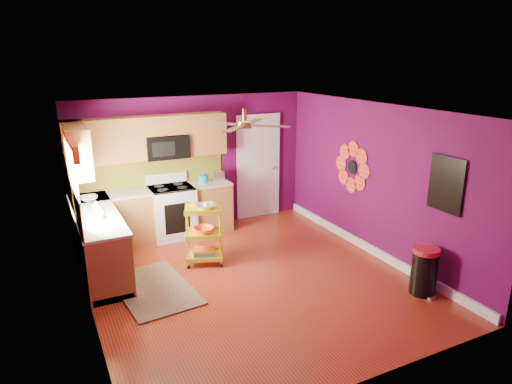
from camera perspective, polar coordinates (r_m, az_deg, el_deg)
ground at (r=6.92m, az=-0.59°, el=-10.86°), size 5.00×5.00×0.00m
room_envelope at (r=6.34m, az=-0.41°, el=2.38°), size 4.54×5.04×2.52m
lower_cabinets at (r=7.95m, az=-15.23°, el=-4.25°), size 2.81×2.31×0.94m
electric_range at (r=8.43m, az=-10.45°, el=-2.37°), size 0.76×0.66×1.13m
upper_cabinetry at (r=7.95m, az=-15.77°, el=5.94°), size 2.80×2.30×1.26m
left_window at (r=6.75m, az=-22.00°, el=2.95°), size 0.08×1.35×1.08m
panel_door at (r=9.20m, az=0.27°, el=3.06°), size 0.95×0.11×2.15m
right_wall_art at (r=7.34m, az=16.46°, el=2.17°), size 0.04×2.74×1.04m
ceiling_fan at (r=6.37m, az=-1.44°, el=8.49°), size 1.01×1.01×0.26m
shag_rug at (r=6.80m, az=-12.59°, el=-11.70°), size 1.09×1.63×0.02m
rolling_cart at (r=7.24m, az=-6.47°, el=-5.04°), size 0.68×0.59×1.03m
trash_can at (r=6.81m, az=20.28°, el=-9.24°), size 0.41×0.42×0.68m
teal_kettle at (r=8.44m, az=-6.63°, el=1.66°), size 0.18×0.18×0.21m
toaster at (r=8.57m, az=-4.81°, el=1.99°), size 0.22×0.15×0.18m
soap_bottle_a at (r=7.15m, az=-19.35°, el=-1.83°), size 0.09×0.09×0.20m
soap_bottle_b at (r=7.14m, az=-19.18°, el=-1.95°), size 0.14×0.14×0.18m
counter_dish at (r=7.87m, az=-20.19°, el=-0.76°), size 0.28×0.28×0.07m
counter_cup at (r=6.95m, az=-18.89°, el=-2.76°), size 0.13×0.13×0.10m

